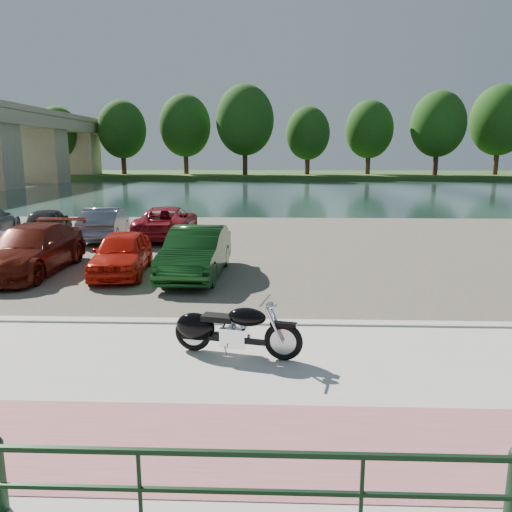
# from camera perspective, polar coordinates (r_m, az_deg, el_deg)

# --- Properties ---
(ground) EXTENTS (200.00, 200.00, 0.00)m
(ground) POSITION_cam_1_polar(r_m,az_deg,el_deg) (8.81, -6.08, -12.44)
(ground) COLOR #595447
(ground) RESTS_ON ground
(promenade) EXTENTS (60.00, 6.00, 0.10)m
(promenade) POSITION_cam_1_polar(r_m,az_deg,el_deg) (7.90, -7.13, -15.05)
(promenade) COLOR #B2AEA7
(promenade) RESTS_ON ground
(pink_path) EXTENTS (60.00, 2.00, 0.01)m
(pink_path) POSITION_cam_1_polar(r_m,az_deg,el_deg) (6.58, -9.34, -20.43)
(pink_path) COLOR #915156
(pink_path) RESTS_ON promenade
(kerb) EXTENTS (60.00, 0.30, 0.14)m
(kerb) POSITION_cam_1_polar(r_m,az_deg,el_deg) (10.63, -4.56, -7.71)
(kerb) COLOR #B2AEA7
(kerb) RESTS_ON ground
(parking_lot) EXTENTS (60.00, 18.00, 0.04)m
(parking_lot) POSITION_cam_1_polar(r_m,az_deg,el_deg) (19.33, -1.52, 1.00)
(parking_lot) COLOR #48423A
(parking_lot) RESTS_ON ground
(river) EXTENTS (120.00, 40.00, 0.00)m
(river) POSITION_cam_1_polar(r_m,az_deg,el_deg) (48.11, 0.65, 7.36)
(river) COLOR #192D2B
(river) RESTS_ON ground
(far_bank) EXTENTS (120.00, 24.00, 0.60)m
(far_bank) POSITION_cam_1_polar(r_m,az_deg,el_deg) (80.04, 1.23, 9.27)
(far_bank) COLOR #254418
(far_bank) RESTS_ON ground
(railing) EXTENTS (24.04, 0.05, 0.90)m
(railing) POSITION_cam_1_polar(r_m,az_deg,el_deg) (4.99, -13.25, -22.76)
(railing) COLOR #16321E
(railing) RESTS_ON promenade
(far_trees) EXTENTS (70.25, 10.68, 12.52)m
(far_trees) POSITION_cam_1_polar(r_m,az_deg,el_deg) (73.92, 4.67, 14.62)
(far_trees) COLOR #3B2215
(far_trees) RESTS_ON far_bank
(motorcycle) EXTENTS (2.30, 0.89, 1.05)m
(motorcycle) POSITION_cam_1_polar(r_m,az_deg,el_deg) (8.86, -3.53, -8.34)
(motorcycle) COLOR black
(motorcycle) RESTS_ON promenade
(car_3) EXTENTS (2.01, 4.91, 1.42)m
(car_3) POSITION_cam_1_polar(r_m,az_deg,el_deg) (16.50, -24.37, 0.70)
(car_3) COLOR #5A170C
(car_3) RESTS_ON parking_lot
(car_4) EXTENTS (1.89, 3.87, 1.27)m
(car_4) POSITION_cam_1_polar(r_m,az_deg,el_deg) (15.40, -15.10, 0.33)
(car_4) COLOR red
(car_4) RESTS_ON parking_lot
(car_5) EXTENTS (1.69, 4.40, 1.43)m
(car_5) POSITION_cam_1_polar(r_m,az_deg,el_deg) (14.69, -6.87, 0.44)
(car_5) COLOR #103A13
(car_5) RESTS_ON parking_lot
(car_8) EXTENTS (2.24, 3.97, 1.27)m
(car_8) POSITION_cam_1_polar(r_m,az_deg,el_deg) (23.27, -22.70, 3.55)
(car_8) COLOR black
(car_8) RESTS_ON parking_lot
(car_9) EXTENTS (2.01, 4.31, 1.37)m
(car_9) POSITION_cam_1_polar(r_m,az_deg,el_deg) (21.80, -16.89, 3.59)
(car_9) COLOR slate
(car_9) RESTS_ON parking_lot
(car_10) EXTENTS (2.57, 5.06, 1.37)m
(car_10) POSITION_cam_1_polar(r_m,az_deg,el_deg) (21.58, -10.16, 3.83)
(car_10) COLOR maroon
(car_10) RESTS_ON parking_lot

